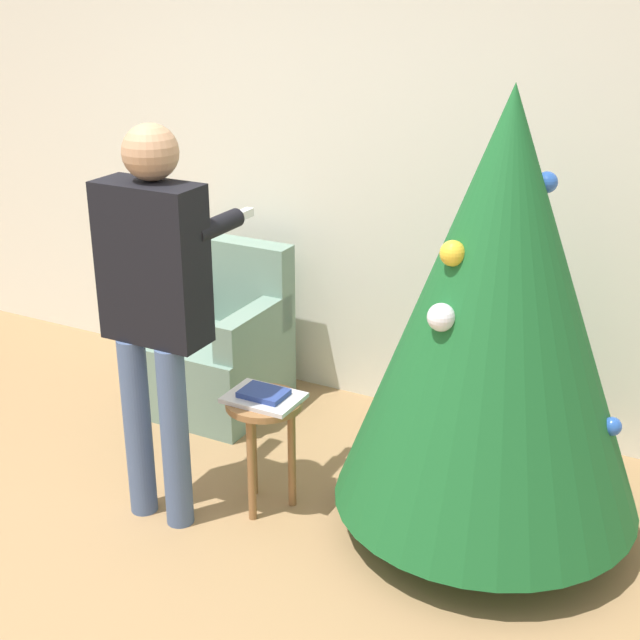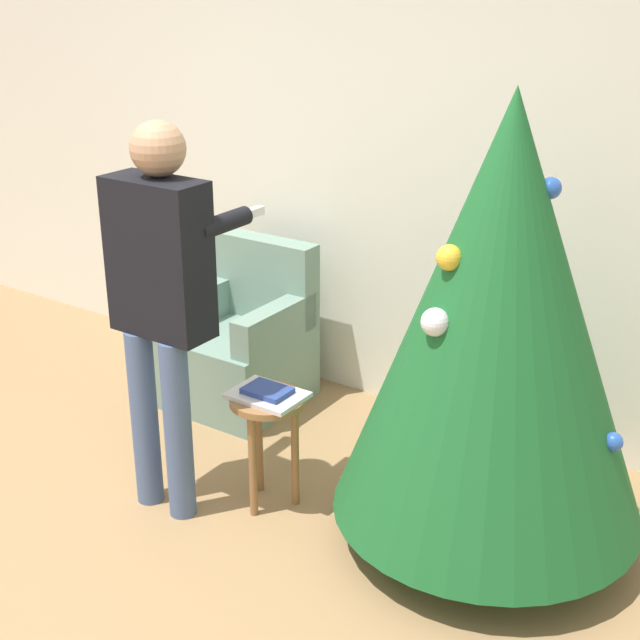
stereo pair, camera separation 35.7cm
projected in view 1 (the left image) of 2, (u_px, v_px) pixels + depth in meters
ground_plane at (76, 620)px, 3.34m from camera, size 14.00×14.00×0.00m
wall_back at (344, 156)px, 4.66m from camera, size 8.00×0.06×2.70m
christmas_tree at (498, 308)px, 3.51m from camera, size 1.28×1.28×1.89m
armchair at (218, 349)px, 4.88m from camera, size 0.65×0.67×0.89m
person_standing at (154, 293)px, 3.63m from camera, size 0.46×0.57×1.72m
side_stool at (264, 423)px, 3.89m from camera, size 0.34×0.34×0.53m
laptop at (264, 398)px, 3.85m from camera, size 0.32×0.23×0.02m
book at (264, 393)px, 3.84m from camera, size 0.20×0.14×0.02m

